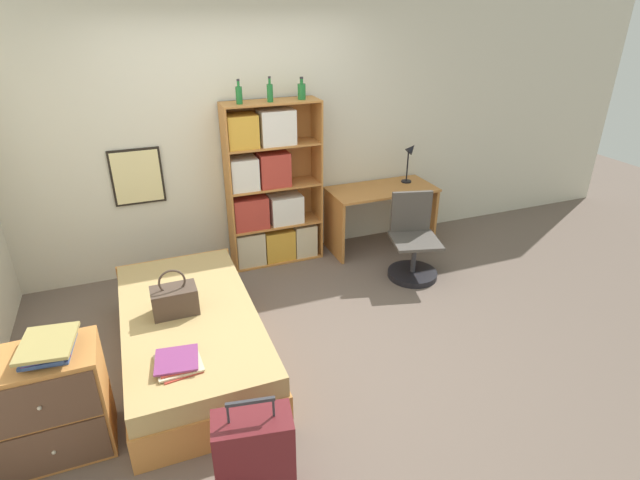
# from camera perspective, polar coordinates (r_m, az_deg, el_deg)

# --- Properties ---
(ground_plane) EXTENTS (14.00, 14.00, 0.00)m
(ground_plane) POSITION_cam_1_polar(r_m,az_deg,el_deg) (4.29, -3.64, -10.90)
(ground_plane) COLOR #66564C
(wall_back) EXTENTS (10.00, 0.09, 2.60)m
(wall_back) POSITION_cam_1_polar(r_m,az_deg,el_deg) (5.14, -9.69, 11.23)
(wall_back) COLOR beige
(wall_back) RESTS_ON ground_plane
(bed) EXTENTS (1.00, 1.94, 0.43)m
(bed) POSITION_cam_1_polar(r_m,az_deg,el_deg) (4.07, -14.50, -10.44)
(bed) COLOR #B77538
(bed) RESTS_ON ground_plane
(handbag) EXTENTS (0.33, 0.20, 0.37)m
(handbag) POSITION_cam_1_polar(r_m,az_deg,el_deg) (3.91, -16.28, -6.56)
(handbag) COLOR #47382D
(handbag) RESTS_ON bed
(book_stack_on_bed) EXTENTS (0.31, 0.33, 0.05)m
(book_stack_on_bed) POSITION_cam_1_polar(r_m,az_deg,el_deg) (3.44, -15.97, -13.25)
(book_stack_on_bed) COLOR #B2382D
(book_stack_on_bed) RESTS_ON bed
(suitcase) EXTENTS (0.47, 0.30, 0.69)m
(suitcase) POSITION_cam_1_polar(r_m,az_deg,el_deg) (3.03, -7.48, -23.33)
(suitcase) COLOR #5B191E
(suitcase) RESTS_ON ground_plane
(dresser) EXTENTS (0.64, 0.44, 0.72)m
(dresser) POSITION_cam_1_polar(r_m,az_deg,el_deg) (3.55, -28.46, -16.23)
(dresser) COLOR #B77538
(dresser) RESTS_ON ground_plane
(magazine_pile_on_dresser) EXTENTS (0.33, 0.38, 0.09)m
(magazine_pile_on_dresser) POSITION_cam_1_polar(r_m,az_deg,el_deg) (3.31, -28.74, -10.66)
(magazine_pile_on_dresser) COLOR #334C84
(magazine_pile_on_dresser) RESTS_ON dresser
(bookcase) EXTENTS (0.96, 0.32, 1.69)m
(bookcase) POSITION_cam_1_polar(r_m,az_deg,el_deg) (5.15, -5.92, 5.27)
(bookcase) COLOR #B77538
(bookcase) RESTS_ON ground_plane
(bottle_green) EXTENTS (0.06, 0.06, 0.22)m
(bottle_green) POSITION_cam_1_polar(r_m,az_deg,el_deg) (4.81, -9.24, 16.09)
(bottle_green) COLOR #1E6B2D
(bottle_green) RESTS_ON bookcase
(bottle_brown) EXTENTS (0.06, 0.06, 0.23)m
(bottle_brown) POSITION_cam_1_polar(r_m,az_deg,el_deg) (4.87, -5.74, 16.46)
(bottle_brown) COLOR #1E6B2D
(bottle_brown) RESTS_ON bookcase
(bottle_clear) EXTENTS (0.08, 0.08, 0.21)m
(bottle_clear) POSITION_cam_1_polar(r_m,az_deg,el_deg) (4.98, -2.11, 16.68)
(bottle_clear) COLOR #1E6B2D
(bottle_clear) RESTS_ON bookcase
(desk) EXTENTS (1.17, 0.56, 0.70)m
(desk) POSITION_cam_1_polar(r_m,az_deg,el_deg) (5.59, 6.99, 3.88)
(desk) COLOR #B77538
(desk) RESTS_ON ground_plane
(desk_lamp) EXTENTS (0.16, 0.11, 0.45)m
(desk_lamp) POSITION_cam_1_polar(r_m,az_deg,el_deg) (5.67, 10.28, 9.49)
(desk_lamp) COLOR black
(desk_lamp) RESTS_ON desk
(desk_chair) EXTENTS (0.55, 0.55, 0.85)m
(desk_chair) POSITION_cam_1_polar(r_m,az_deg,el_deg) (5.13, 10.55, -1.32)
(desk_chair) COLOR black
(desk_chair) RESTS_ON ground_plane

